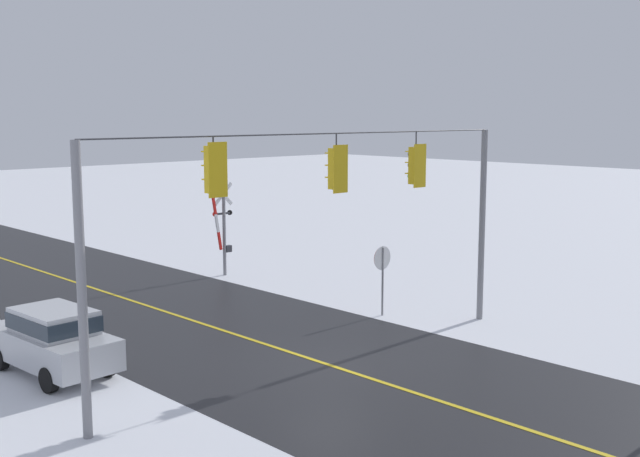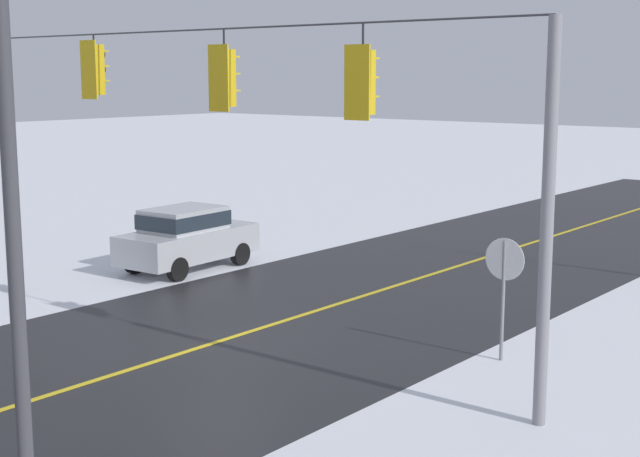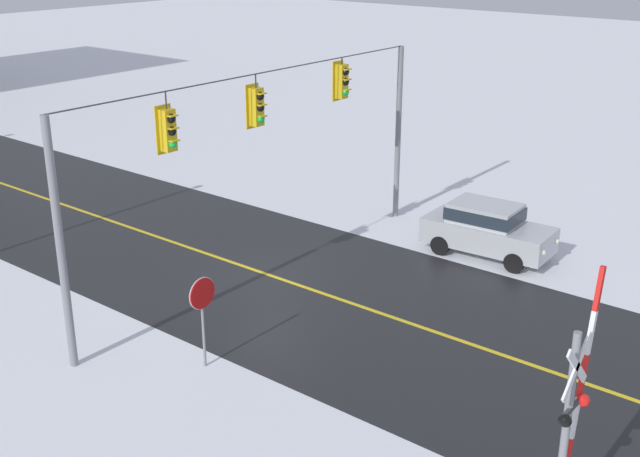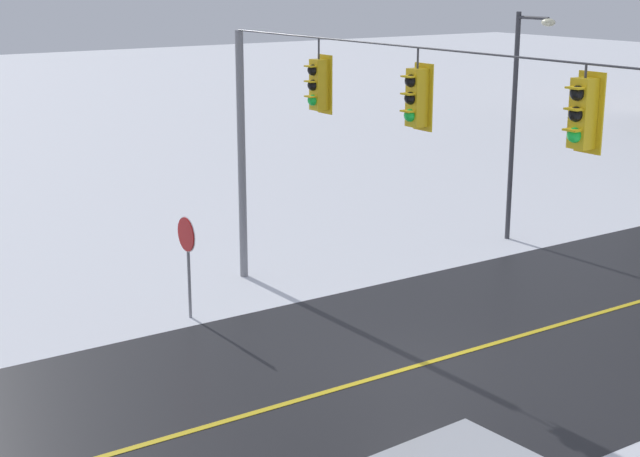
% 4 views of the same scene
% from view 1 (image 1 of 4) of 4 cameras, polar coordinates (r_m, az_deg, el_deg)
% --- Properties ---
extents(ground_plane, '(160.00, 160.00, 0.00)m').
position_cam_1_polar(ground_plane, '(21.61, 0.56, -9.80)').
color(ground_plane, white).
extents(road_asphalt, '(9.00, 80.00, 0.01)m').
position_cam_1_polar(road_asphalt, '(18.08, 14.36, -13.76)').
color(road_asphalt, black).
rests_on(road_asphalt, ground).
extents(lane_centre_line, '(0.14, 72.00, 0.01)m').
position_cam_1_polar(lane_centre_line, '(18.07, 14.37, -13.74)').
color(lane_centre_line, gold).
rests_on(lane_centre_line, ground).
extents(signal_span, '(14.20, 0.47, 6.22)m').
position_cam_1_polar(signal_span, '(20.73, 0.63, 1.48)').
color(signal_span, gray).
rests_on(signal_span, ground).
extents(stop_sign, '(0.80, 0.09, 2.35)m').
position_cam_1_polar(stop_sign, '(26.41, 4.51, -2.64)').
color(stop_sign, gray).
rests_on(stop_sign, ground).
extents(railroad_crossing, '(1.33, 0.31, 4.89)m').
position_cam_1_polar(railroad_crossing, '(33.03, -7.06, 0.57)').
color(railroad_crossing, gray).
rests_on(railroad_crossing, ground).
extents(parked_car_silver, '(2.02, 4.28, 1.74)m').
position_cam_1_polar(parked_car_silver, '(21.78, -18.72, -7.48)').
color(parked_car_silver, '#B7BABF').
rests_on(parked_car_silver, ground).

